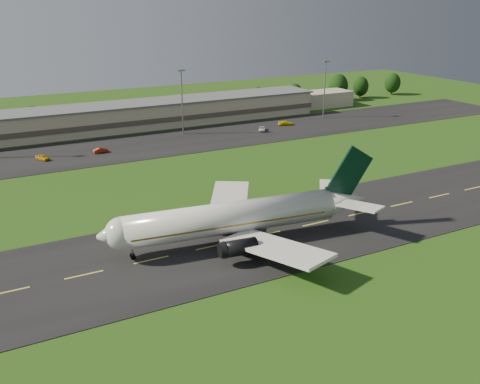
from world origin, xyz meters
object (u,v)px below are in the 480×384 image
terminal (169,112)px  service_vehicle_c (262,129)px  airliner (236,218)px  light_mast_east (325,82)px  service_vehicle_b (101,150)px  service_vehicle_a (42,157)px  light_mast_centre (182,94)px  service_vehicle_d (286,123)px

terminal → service_vehicle_c: bearing=-46.6°
airliner → light_mast_east: bearing=52.8°
airliner → service_vehicle_b: (-6.79, 69.62, -3.88)m
light_mast_east → service_vehicle_c: (-30.49, -8.25, -12.01)m
service_vehicle_b → service_vehicle_a: bearing=86.7°
terminal → service_vehicle_c: 33.79m
service_vehicle_b → light_mast_centre: bearing=-73.2°
airliner → service_vehicle_a: bearing=114.6°
airliner → service_vehicle_b: bearing=102.4°
terminal → service_vehicle_a: 53.35m
service_vehicle_c → service_vehicle_d: size_ratio=0.88×
light_mast_east → service_vehicle_c: bearing=-164.9°
service_vehicle_a → service_vehicle_d: (80.46, 5.52, 0.01)m
light_mast_centre → service_vehicle_d: (35.73, -4.88, -11.89)m
light_mast_centre → service_vehicle_a: size_ratio=4.70×
airliner → light_mast_east: light_mast_east is taller
terminal → service_vehicle_d: size_ratio=28.17×
service_vehicle_a → service_vehicle_b: service_vehicle_a is taller
light_mast_centre → light_mast_east: (55.00, 0.00, 0.00)m
light_mast_centre → light_mast_east: 55.00m
terminal → light_mast_centre: size_ratio=7.13×
airliner → service_vehicle_a: size_ratio=11.83×
light_mast_centre → service_vehicle_a: bearing=-166.9°
service_vehicle_d → light_mast_centre: bearing=98.5°
terminal → service_vehicle_a: bearing=-150.0°
terminal → light_mast_east: light_mast_east is taller
airliner → service_vehicle_b: size_ratio=12.39×
terminal → service_vehicle_d: terminal is taller
service_vehicle_b → service_vehicle_c: (53.60, 2.23, -0.05)m
service_vehicle_c → service_vehicle_b: bearing=-144.8°
light_mast_east → airliner: bearing=-134.0°
terminal → service_vehicle_b: bearing=-138.8°
light_mast_east → service_vehicle_b: bearing=-172.9°
airliner → service_vehicle_d: bearing=59.2°
service_vehicle_c → service_vehicle_d: service_vehicle_d is taller
service_vehicle_a → service_vehicle_c: bearing=-27.5°
terminal → light_mast_centre: light_mast_centre is taller
service_vehicle_a → light_mast_centre: bearing=-16.2°
service_vehicle_b → service_vehicle_c: service_vehicle_b is taller
airliner → service_vehicle_c: airliner is taller
airliner → terminal: bearing=83.0°
light_mast_east → service_vehicle_a: bearing=-174.0°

